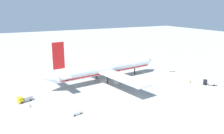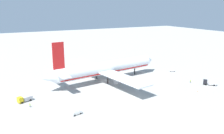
% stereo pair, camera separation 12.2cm
% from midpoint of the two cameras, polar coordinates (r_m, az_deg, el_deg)
% --- Properties ---
extents(ground_plane, '(600.00, 600.00, 0.00)m').
position_cam_midpoint_polar(ground_plane, '(136.99, -1.29, -3.16)').
color(ground_plane, '#9E9E99').
extents(airliner, '(73.94, 71.08, 24.26)m').
position_cam_midpoint_polar(airliner, '(134.34, -1.71, -0.29)').
color(airliner, silver).
rests_on(airliner, ground).
extents(service_truck_1, '(6.79, 4.39, 2.78)m').
position_cam_midpoint_polar(service_truck_1, '(112.99, -20.06, -7.12)').
color(service_truck_1, yellow).
rests_on(service_truck_1, ground).
extents(service_truck_2, '(6.06, 6.45, 2.68)m').
position_cam_midpoint_polar(service_truck_2, '(138.42, 22.31, -3.41)').
color(service_truck_2, black).
rests_on(service_truck_2, ground).
extents(service_van, '(4.35, 2.72, 1.97)m').
position_cam_midpoint_polar(service_van, '(95.53, -8.46, -10.58)').
color(service_van, white).
rests_on(service_van, ground).
extents(baggage_cart_0, '(3.09, 3.08, 1.37)m').
position_cam_midpoint_polar(baggage_cart_0, '(159.76, 14.20, -0.79)').
color(baggage_cart_0, '#595B60').
rests_on(baggage_cart_0, ground).
extents(baggage_cart_1, '(3.20, 2.96, 0.40)m').
position_cam_midpoint_polar(baggage_cart_1, '(193.28, 8.32, 1.90)').
color(baggage_cart_1, '#595B60').
rests_on(baggage_cart_1, ground).
extents(ground_worker_0, '(0.57, 0.57, 1.73)m').
position_cam_midpoint_polar(ground_worker_0, '(139.14, 18.15, -3.23)').
color(ground_worker_0, black).
rests_on(ground_worker_0, ground).
extents(ground_worker_2, '(0.44, 0.44, 1.75)m').
position_cam_midpoint_polar(ground_worker_2, '(106.66, -18.91, -8.60)').
color(ground_worker_2, '#3F3F47').
rests_on(ground_worker_2, ground).
extents(traffic_cone_0, '(0.36, 0.36, 0.55)m').
position_cam_midpoint_polar(traffic_cone_0, '(132.41, 20.67, -4.59)').
color(traffic_cone_0, orange).
rests_on(traffic_cone_0, ground).
extents(traffic_cone_1, '(0.36, 0.36, 0.55)m').
position_cam_midpoint_polar(traffic_cone_1, '(126.08, 19.77, -5.44)').
color(traffic_cone_1, orange).
rests_on(traffic_cone_1, ground).
extents(traffic_cone_2, '(0.36, 0.36, 0.55)m').
position_cam_midpoint_polar(traffic_cone_2, '(173.94, -8.46, 0.53)').
color(traffic_cone_2, orange).
rests_on(traffic_cone_2, ground).
extents(traffic_cone_3, '(0.36, 0.36, 0.55)m').
position_cam_midpoint_polar(traffic_cone_3, '(162.22, -21.77, -1.33)').
color(traffic_cone_3, orange).
rests_on(traffic_cone_3, ground).
extents(traffic_cone_4, '(0.36, 0.36, 0.55)m').
position_cam_midpoint_polar(traffic_cone_4, '(155.87, 13.17, -1.28)').
color(traffic_cone_4, orange).
rests_on(traffic_cone_4, ground).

